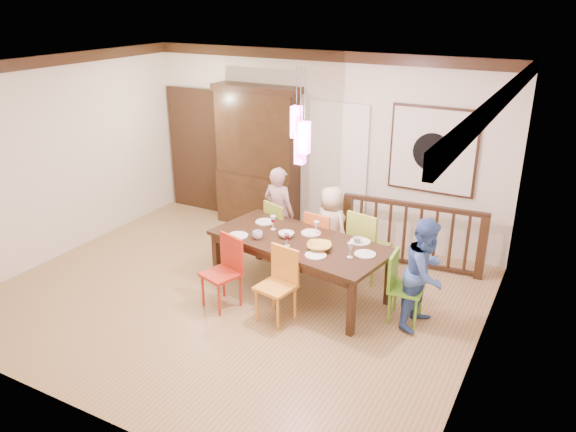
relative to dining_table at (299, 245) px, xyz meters
The scene contains 37 objects.
floor 1.08m from the dining_table, 144.22° to the right, with size 6.00×6.00×0.00m, color olive.
ceiling 2.38m from the dining_table, 144.22° to the right, with size 6.00×6.00×0.00m, color white.
wall_back 2.26m from the dining_table, 108.98° to the left, with size 6.00×6.00×0.00m, color silver.
wall_left 3.80m from the dining_table, behind, with size 5.00×5.00×0.00m, color silver.
wall_right 2.49m from the dining_table, 12.13° to the right, with size 5.00×5.00×0.00m, color silver.
crown_molding 2.31m from the dining_table, 144.22° to the right, with size 6.00×5.00×0.16m, color black, non-canonical shape.
panel_door 3.67m from the dining_table, 147.69° to the left, with size 1.04×0.07×2.24m, color black.
white_doorway 2.03m from the dining_table, 99.77° to the left, with size 0.97×0.05×2.22m, color silver.
painting 2.44m from the dining_table, 60.51° to the left, with size 1.25×0.06×1.25m.
pendant_cluster 1.43m from the dining_table, 32.01° to the right, with size 0.27×0.21×1.14m.
dining_table is the anchor object (origin of this frame).
chair_far_left 0.99m from the dining_table, 130.35° to the left, with size 0.55×0.55×0.93m.
chair_far_mid 0.73m from the dining_table, 88.76° to the left, with size 0.47×0.47×0.91m.
chair_far_right 1.04m from the dining_table, 51.14° to the left, with size 0.54×0.54×1.00m.
chair_near_left 1.05m from the dining_table, 131.88° to the right, with size 0.51×0.51×0.91m.
chair_near_mid 0.75m from the dining_table, 85.40° to the right, with size 0.47×0.47×0.89m.
chair_end_right 1.44m from the dining_table, ahead, with size 0.41×0.41×0.86m.
china_hutch 2.53m from the dining_table, 133.39° to the left, with size 1.48×0.46×2.34m.
balustrade 1.80m from the dining_table, 54.10° to the left, with size 2.05×0.23×0.96m.
person_far_left 1.16m from the dining_table, 132.27° to the left, with size 0.50×0.33×1.38m, color #CE9DAB.
person_far_mid 0.88m from the dining_table, 87.06° to the left, with size 0.59×0.38×1.21m, color beige.
person_end_right 1.63m from the dining_table, ahead, with size 0.65×0.51×1.34m, color #3D5FAC.
serving_bowl 0.38m from the dining_table, 21.85° to the right, with size 0.30×0.30×0.07m, color gold.
small_bowl 0.22m from the dining_table, behind, with size 0.21×0.21×0.06m, color white.
cup_left 0.55m from the dining_table, 156.07° to the right, with size 0.13×0.13×0.10m, color silver.
cup_right 0.74m from the dining_table, 18.12° to the left, with size 0.10×0.10×0.09m, color silver.
plate_far_left 0.76m from the dining_table, 156.52° to the left, with size 0.26×0.26×0.01m, color white.
plate_far_mid 0.27m from the dining_table, 81.51° to the left, with size 0.26×0.26×0.01m, color white.
plate_far_right 0.78m from the dining_table, 23.15° to the left, with size 0.26×0.26×0.01m, color white.
plate_near_left 0.81m from the dining_table, 160.55° to the right, with size 0.26×0.26×0.01m, color white.
plate_near_mid 0.51m from the dining_table, 40.21° to the right, with size 0.26×0.26×0.01m, color white.
plate_end_right 0.90m from the dining_table, ahead, with size 0.26×0.26×0.01m, color white.
wine_glass_a 0.52m from the dining_table, 163.04° to the left, with size 0.08×0.08×0.19m, color #590C19, non-canonical shape.
wine_glass_b 0.32m from the dining_table, 62.64° to the left, with size 0.08×0.08×0.19m, color silver, non-canonical shape.
wine_glass_c 0.30m from the dining_table, 102.67° to the right, with size 0.08×0.08×0.19m, color #590C19, non-canonical shape.
wine_glass_d 0.80m from the dining_table, 12.46° to the right, with size 0.08×0.08×0.19m, color silver, non-canonical shape.
napkin 0.38m from the dining_table, 103.89° to the right, with size 0.18×0.14×0.01m, color #D83359.
Camera 1 is at (3.66, -5.32, 3.67)m, focal length 35.00 mm.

